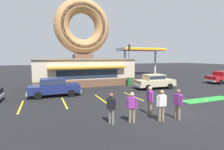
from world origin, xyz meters
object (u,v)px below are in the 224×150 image
Objects in this scene: pedestrian_blue_sweater_man at (178,103)px; trash_bin at (129,81)px; pedestrian_hooded_kid at (150,99)px; pedestrian_leather_jacket_man at (132,106)px; car_navy at (54,86)px; car_red at (223,77)px; golf_ball at (207,100)px; pedestrian_beanie_man at (111,107)px; pedestrian_clipboard_woman at (162,104)px; traffic_light_pole at (129,56)px; car_champagne at (154,81)px.

pedestrian_blue_sweater_man is 12.10m from trash_bin.
trash_bin is (4.02, 10.43, -0.48)m from pedestrian_hooded_kid.
pedestrian_hooded_kid reaches higher than pedestrian_leather_jacket_man.
pedestrian_blue_sweater_man is (6.06, -8.88, 0.08)m from car_navy.
pedestrian_hooded_kid is (-16.78, -7.56, 0.10)m from car_red.
golf_ball is 0.03× the size of pedestrian_leather_jacket_man.
car_navy is 8.45m from pedestrian_beanie_man.
golf_ball is 12.35m from car_red.
pedestrian_clipboard_woman is 2.76m from pedestrian_beanie_man.
golf_ball is at bearing 25.20° from pedestrian_blue_sweater_man.
traffic_light_pole reaches higher than car_navy.
traffic_light_pole reaches higher than car_red.
golf_ball is 0.01× the size of car_red.
car_navy is 21.85m from car_red.
car_champagne is at bearing 56.70° from pedestrian_clipboard_woman.
pedestrian_beanie_man reaches higher than car_champagne.
pedestrian_hooded_kid reaches higher than car_navy.
car_navy is at bearing 124.31° from pedestrian_blue_sweater_man.
pedestrian_clipboard_woman is (5.06, -8.74, 0.08)m from car_navy.
pedestrian_blue_sweater_man is at bearing -154.80° from golf_ball.
pedestrian_blue_sweater_man is at bearing -55.69° from car_navy.
car_navy reaches higher than trash_bin.
traffic_light_pole is (1.86, 17.29, 3.66)m from golf_ball.
pedestrian_hooded_kid is 1.14m from pedestrian_clipboard_woman.
traffic_light_pole is (13.17, 10.88, 2.84)m from car_navy.
car_navy is 9.52m from trash_bin.
pedestrian_blue_sweater_man is 21.18m from traffic_light_pole.
pedestrian_clipboard_woman is (-1.00, 0.14, 0.01)m from pedestrian_blue_sweater_man.
golf_ball is at bearing -76.49° from trash_bin.
pedestrian_hooded_kid reaches higher than car_red.
car_red reaches higher than trash_bin.
pedestrian_blue_sweater_man is 0.30× the size of traffic_light_pole.
pedestrian_hooded_kid is (5.07, -7.61, 0.10)m from car_navy.
pedestrian_leather_jacket_man is (-1.63, -0.76, -0.06)m from pedestrian_hooded_kid.
pedestrian_hooded_kid is 1.02× the size of pedestrian_clipboard_woman.
car_navy is at bearing 179.88° from car_red.
pedestrian_clipboard_woman is at bearing -13.20° from pedestrian_beanie_man.
pedestrian_beanie_man reaches higher than car_red.
car_navy is (-11.31, 6.41, 0.82)m from golf_ball.
pedestrian_leather_jacket_man is at bearing 166.84° from pedestrian_clipboard_woman.
car_champagne and car_red have the same top height.
golf_ball is at bearing -29.56° from car_navy.
pedestrian_leather_jacket_man reaches higher than pedestrian_beanie_man.
car_red is 2.64× the size of pedestrian_hooded_kid.
pedestrian_leather_jacket_man is (3.44, -8.37, 0.04)m from car_navy.
car_champagne is at bearing 95.58° from golf_ball.
golf_ball is 0.02× the size of pedestrian_clipboard_woman.
pedestrian_clipboard_woman reaches higher than car_navy.
pedestrian_clipboard_woman is at bearing -109.23° from trash_bin.
golf_ball is 0.01× the size of car_champagne.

